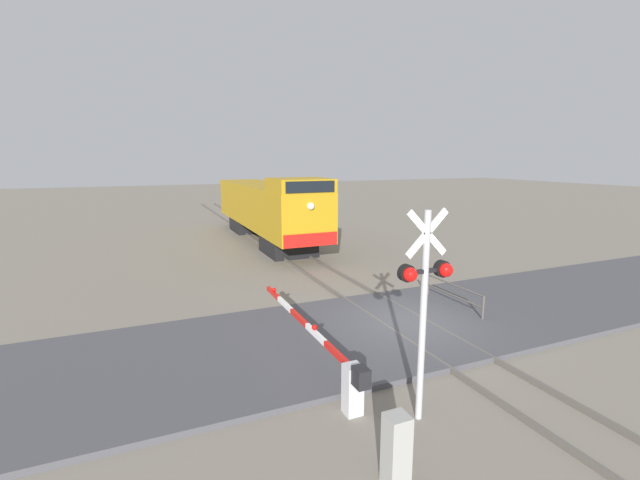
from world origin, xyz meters
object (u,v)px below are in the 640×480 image
object	(u,v)px
locomotive	(267,208)
guard_railing	(453,293)
utility_cabinet	(396,451)
crossing_gate	(333,359)
crossing_signal	(425,291)

from	to	relation	value
locomotive	guard_railing	bearing A→B (deg)	-80.78
utility_cabinet	locomotive	bearing A→B (deg)	79.07
crossing_gate	utility_cabinet	size ratio (longest dim) A/B	5.26
crossing_signal	locomotive	bearing A→B (deg)	82.49
guard_railing	crossing_gate	bearing A→B (deg)	-152.63
crossing_gate	guard_railing	distance (m)	7.02
locomotive	crossing_gate	size ratio (longest dim) A/B	2.32
crossing_gate	utility_cabinet	xyz separation A→B (m)	(-0.30, -3.11, -0.13)
crossing_signal	utility_cabinet	xyz separation A→B (m)	(-1.49, -1.39, -2.12)
crossing_gate	guard_railing	bearing A→B (deg)	27.37
locomotive	crossing_signal	distance (m)	20.06
crossing_signal	crossing_gate	xyz separation A→B (m)	(-1.19, 1.71, -1.99)
crossing_gate	utility_cabinet	distance (m)	3.13
crossing_signal	guard_railing	xyz separation A→B (m)	(5.05, 4.94, -2.13)
crossing_signal	guard_railing	world-z (taller)	crossing_signal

